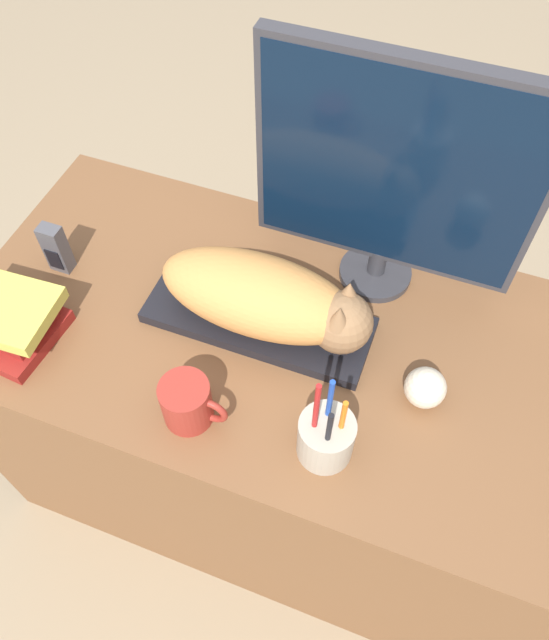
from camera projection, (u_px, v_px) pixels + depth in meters
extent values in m
plane|color=#998466|center=(248.00, 590.00, 1.60)|extent=(12.00, 12.00, 0.00)
cube|color=brown|center=(293.00, 423.00, 1.47)|extent=(1.32, 0.63, 0.72)
cube|color=black|center=(258.00, 320.00, 1.19)|extent=(0.43, 0.15, 0.02)
ellipsoid|color=#D18C47|center=(257.00, 295.00, 1.13)|extent=(0.37, 0.16, 0.13)
sphere|color=olive|center=(341.00, 322.00, 1.10)|extent=(0.11, 0.11, 0.11)
cone|color=olive|center=(339.00, 317.00, 1.04)|extent=(0.04, 0.04, 0.05)
cone|color=olive|center=(349.00, 291.00, 1.07)|extent=(0.04, 0.04, 0.05)
cylinder|color=#333338|center=(375.00, 272.00, 1.26)|extent=(0.15, 0.15, 0.02)
cylinder|color=#333338|center=(378.00, 260.00, 1.23)|extent=(0.04, 0.04, 0.06)
cube|color=#333338|center=(396.00, 170.00, 1.05)|extent=(0.49, 0.03, 0.42)
cube|color=black|center=(395.00, 174.00, 1.04)|extent=(0.47, 0.01, 0.39)
cylinder|color=#9E2D23|center=(186.00, 402.00, 1.05)|extent=(0.09, 0.09, 0.09)
torus|color=#9E2D23|center=(210.00, 410.00, 1.04)|extent=(0.06, 0.01, 0.06)
cylinder|color=#B2A893|center=(326.00, 438.00, 1.01)|extent=(0.09, 0.09, 0.09)
cylinder|color=orange|center=(342.00, 423.00, 0.97)|extent=(0.01, 0.01, 0.13)
cylinder|color=#1E47B2|center=(329.00, 407.00, 0.97)|extent=(0.01, 0.01, 0.16)
cylinder|color=#B21E1E|center=(316.00, 415.00, 0.95)|extent=(0.01, 0.01, 0.18)
cylinder|color=black|center=(328.00, 435.00, 0.96)|extent=(0.01, 0.01, 0.13)
sphere|color=beige|center=(425.00, 388.00, 1.08)|extent=(0.07, 0.07, 0.07)
cube|color=#4C4C51|center=(56.00, 248.00, 1.24)|extent=(0.04, 0.03, 0.11)
cube|color=black|center=(54.00, 260.00, 1.24)|extent=(0.03, 0.00, 0.05)
cube|color=maroon|center=(10.00, 330.00, 1.18)|extent=(0.19, 0.18, 0.03)
cube|color=maroon|center=(6.00, 319.00, 1.16)|extent=(0.16, 0.12, 0.03)
cube|color=#CCC14C|center=(3.00, 309.00, 1.13)|extent=(0.19, 0.15, 0.03)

